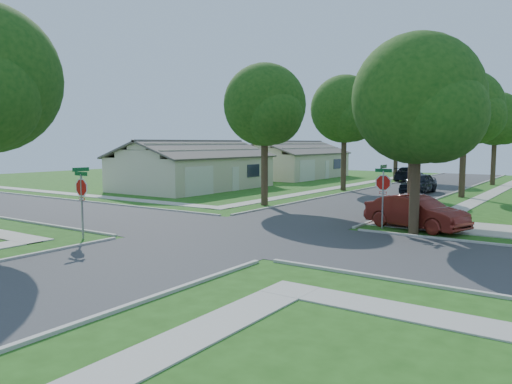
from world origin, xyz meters
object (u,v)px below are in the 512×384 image
object	(u,v)px
stop_sign_ne	(383,185)
tree_e_near	(415,111)
stop_sign_sw	(82,190)
house_nw_far	(293,164)
tree_ne_corner	(419,105)
car_driveway	(416,212)
tree_w_mid	(345,112)
house_nw_near	(194,171)
car_curb_east	(419,183)
car_curb_west	(409,174)
tree_e_far	(496,121)
tree_e_mid	(466,111)
tree_w_far	(397,128)
tree_w_near	(265,109)

from	to	relation	value
stop_sign_ne	tree_e_near	distance (m)	5.62
stop_sign_ne	tree_e_near	bearing A→B (deg)	89.32
stop_sign_sw	house_nw_far	bearing A→B (deg)	107.10
tree_ne_corner	stop_sign_ne	bearing A→B (deg)	163.45
car_driveway	tree_w_mid	bearing A→B (deg)	51.98
car_driveway	house_nw_near	bearing A→B (deg)	84.17
car_curb_east	car_curb_west	bearing A→B (deg)	111.88
house_nw_far	car_curb_west	world-z (taller)	house_nw_far
stop_sign_sw	car_driveway	size ratio (longest dim) A/B	0.62
tree_e_near	tree_e_far	xyz separation A→B (m)	(0.00, 25.00, 0.34)
stop_sign_sw	tree_w_mid	size ratio (longest dim) A/B	0.31
stop_sign_sw	house_nw_far	distance (m)	38.40
tree_e_far	house_nw_far	distance (m)	21.31
tree_e_mid	tree_w_far	size ratio (longest dim) A/B	1.15
tree_ne_corner	tree_w_near	bearing A→B (deg)	156.44
tree_w_mid	car_curb_west	distance (m)	14.07
house_nw_near	tree_e_mid	bearing A→B (deg)	16.15
stop_sign_sw	car_curb_east	size ratio (longest dim) A/B	0.63
tree_e_far	tree_e_near	bearing A→B (deg)	-90.00
tree_e_far	car_curb_west	xyz separation A→B (m)	(-7.95, -0.23, -5.22)
tree_e_mid	tree_w_mid	size ratio (longest dim) A/B	0.96
tree_e_near	tree_ne_corner	world-z (taller)	tree_ne_corner
car_driveway	car_curb_west	size ratio (longest dim) A/B	0.92
stop_sign_ne	tree_w_near	world-z (taller)	tree_w_near
house_nw_far	stop_sign_sw	bearing A→B (deg)	-72.90
car_curb_west	tree_w_mid	bearing A→B (deg)	79.33
tree_e_mid	car_curb_east	size ratio (longest dim) A/B	1.95
tree_e_near	tree_e_far	bearing A→B (deg)	90.00
tree_ne_corner	car_curb_east	size ratio (longest dim) A/B	1.84
tree_w_far	house_nw_near	bearing A→B (deg)	-120.82
house_nw_near	car_curb_east	world-z (taller)	house_nw_near
tree_e_far	stop_sign_ne	bearing A→B (deg)	-90.10
tree_w_near	tree_w_far	distance (m)	25.01
car_curb_east	tree_ne_corner	bearing A→B (deg)	-72.96
house_nw_near	car_driveway	xyz separation A→B (m)	(21.99, -9.50, -0.73)
stop_sign_ne	tree_e_far	distance (m)	29.57
stop_sign_sw	tree_w_far	world-z (taller)	tree_w_far
tree_e_mid	tree_w_far	bearing A→B (deg)	125.90
stop_sign_sw	house_nw_near	size ratio (longest dim) A/B	0.22
tree_e_near	house_nw_near	bearing A→B (deg)	163.89
stop_sign_ne	tree_w_far	distance (m)	30.96
tree_e_mid	tree_e_far	world-z (taller)	tree_e_mid
stop_sign_sw	tree_e_mid	size ratio (longest dim) A/B	0.32
stop_sign_ne	car_curb_east	distance (m)	17.90
tree_ne_corner	house_nw_near	size ratio (longest dim) A/B	0.64
house_nw_near	house_nw_far	distance (m)	17.00
tree_e_far	tree_w_far	size ratio (longest dim) A/B	1.09
tree_w_near	car_curb_west	distance (m)	25.38
stop_sign_ne	tree_e_near	xyz separation A→B (m)	(0.05, 4.31, 3.61)
tree_w_mid	tree_e_near	bearing A→B (deg)	-51.95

